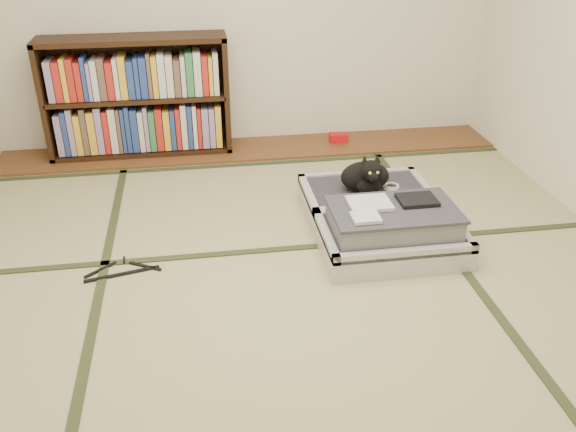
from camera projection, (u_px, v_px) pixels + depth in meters
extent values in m
plane|color=tan|center=(289.00, 288.00, 3.26)|extent=(4.50, 4.50, 0.00)
cube|color=brown|center=(251.00, 149.00, 5.00)|extent=(4.00, 0.50, 0.02)
cube|color=red|center=(339.00, 138.00, 5.11)|extent=(0.15, 0.10, 0.07)
cube|color=#2D381E|center=(97.00, 305.00, 3.12)|extent=(0.05, 4.50, 0.01)
cube|color=#2D381E|center=(466.00, 271.00, 3.40)|extent=(0.05, 4.50, 0.01)
cube|color=#2D381E|center=(278.00, 249.00, 3.61)|extent=(4.00, 0.05, 0.01)
cube|color=#2D381E|center=(255.00, 164.00, 4.74)|extent=(4.00, 0.05, 0.01)
cube|color=black|center=(46.00, 101.00, 4.63)|extent=(0.04, 0.32, 0.91)
cube|color=black|center=(226.00, 93.00, 4.82)|extent=(0.04, 0.32, 0.91)
cube|color=black|center=(144.00, 150.00, 4.94)|extent=(1.41, 0.32, 0.04)
cube|color=black|center=(131.00, 39.00, 4.52)|extent=(1.41, 0.32, 0.04)
cube|color=black|center=(138.00, 97.00, 4.73)|extent=(1.35, 0.32, 0.03)
cube|color=black|center=(139.00, 91.00, 4.86)|extent=(1.41, 0.02, 0.91)
cube|color=gray|center=(141.00, 125.00, 4.81)|extent=(1.27, 0.23, 0.38)
cube|color=gray|center=(135.00, 74.00, 4.62)|extent=(1.27, 0.23, 0.34)
cube|color=#BBBCC1|center=(391.00, 243.00, 3.55)|extent=(0.82, 0.55, 0.14)
cube|color=#313038|center=(392.00, 237.00, 3.53)|extent=(0.73, 0.46, 0.11)
cube|color=#BBBCC1|center=(406.00, 254.00, 3.29)|extent=(0.82, 0.04, 0.05)
cube|color=#BBBCC1|center=(380.00, 211.00, 3.73)|extent=(0.82, 0.04, 0.05)
cube|color=#BBBCC1|center=(326.00, 236.00, 3.46)|extent=(0.04, 0.55, 0.05)
cube|color=#BBBCC1|center=(456.00, 226.00, 3.57)|extent=(0.04, 0.55, 0.05)
cube|color=#BBBCC1|center=(366.00, 201.00, 4.02)|extent=(0.82, 0.55, 0.14)
cube|color=#313038|center=(366.00, 196.00, 4.01)|extent=(0.73, 0.46, 0.11)
cube|color=#BBBCC1|center=(378.00, 208.00, 3.77)|extent=(0.82, 0.04, 0.05)
cube|color=#BBBCC1|center=(357.00, 175.00, 4.21)|extent=(0.82, 0.04, 0.05)
cube|color=#BBBCC1|center=(309.00, 195.00, 3.93)|extent=(0.04, 0.55, 0.05)
cube|color=#BBBCC1|center=(423.00, 187.00, 4.04)|extent=(0.04, 0.55, 0.05)
cylinder|color=black|center=(379.00, 209.00, 3.75)|extent=(0.74, 0.03, 0.03)
cube|color=gray|center=(393.00, 222.00, 3.48)|extent=(0.70, 0.43, 0.14)
cube|color=#38383F|center=(394.00, 209.00, 3.45)|extent=(0.72, 0.45, 0.02)
cube|color=silver|center=(369.00, 203.00, 3.46)|extent=(0.24, 0.20, 0.02)
cube|color=black|center=(417.00, 200.00, 3.50)|extent=(0.22, 0.17, 0.02)
cube|color=silver|center=(366.00, 218.00, 3.31)|extent=(0.15, 0.13, 0.02)
cube|color=white|center=(363.00, 269.00, 3.28)|extent=(0.07, 0.01, 0.05)
cube|color=white|center=(386.00, 270.00, 3.31)|extent=(0.05, 0.01, 0.04)
cube|color=orange|center=(453.00, 261.00, 3.35)|extent=(0.05, 0.01, 0.04)
cube|color=#197F33|center=(441.00, 259.00, 3.33)|extent=(0.04, 0.01, 0.03)
ellipsoid|color=black|center=(365.00, 176.00, 3.93)|extent=(0.32, 0.21, 0.20)
ellipsoid|color=black|center=(369.00, 186.00, 3.86)|extent=(0.16, 0.11, 0.11)
ellipsoid|color=black|center=(371.00, 170.00, 3.77)|extent=(0.14, 0.12, 0.13)
sphere|color=black|center=(373.00, 177.00, 3.73)|extent=(0.06, 0.06, 0.06)
cone|color=black|center=(365.00, 160.00, 3.75)|extent=(0.05, 0.06, 0.06)
cone|color=black|center=(377.00, 159.00, 3.77)|extent=(0.05, 0.06, 0.06)
sphere|color=#A5BF33|center=(370.00, 173.00, 3.71)|extent=(0.02, 0.02, 0.02)
sphere|color=#A5BF33|center=(378.00, 173.00, 3.72)|extent=(0.02, 0.02, 0.02)
cylinder|color=black|center=(376.00, 179.00, 4.06)|extent=(0.19, 0.11, 0.03)
torus|color=white|center=(391.00, 187.00, 4.00)|extent=(0.11, 0.11, 0.02)
torus|color=white|center=(392.00, 186.00, 3.99)|extent=(0.10, 0.10, 0.01)
cube|color=black|center=(122.00, 274.00, 3.37)|extent=(0.41, 0.11, 0.01)
cube|color=black|center=(100.00, 270.00, 3.41)|extent=(0.17, 0.14, 0.01)
cube|color=black|center=(145.00, 266.00, 3.44)|extent=(0.19, 0.12, 0.01)
cylinder|color=black|center=(124.00, 260.00, 3.50)|extent=(0.02, 0.07, 0.01)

